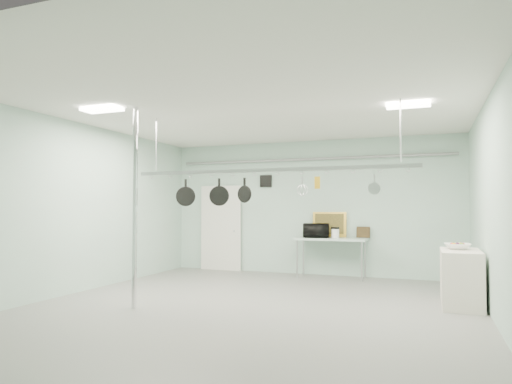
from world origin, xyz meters
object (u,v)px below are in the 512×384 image
at_px(fruit_bowl, 458,246).
at_px(coffee_canister, 335,233).
at_px(microwave, 316,231).
at_px(skillet_left, 186,192).
at_px(pot_rack, 266,168).
at_px(skillet_right, 244,190).
at_px(chrome_pole, 135,207).
at_px(skillet_mid, 219,192).
at_px(prep_table, 331,241).
at_px(side_cabinet, 461,278).

bearing_deg(fruit_bowl, coffee_canister, 140.00).
relative_size(microwave, skillet_left, 1.25).
xyz_separation_m(pot_rack, skillet_right, (-0.38, 0.00, -0.35)).
bearing_deg(chrome_pole, skillet_right, 30.70).
distance_m(microwave, fruit_bowl, 3.50).
bearing_deg(skillet_right, microwave, 99.56).
bearing_deg(fruit_bowl, skillet_mid, -162.09).
bearing_deg(coffee_canister, microwave, 177.57).
bearing_deg(microwave, skillet_mid, 62.76).
distance_m(skillet_mid, skillet_right, 0.46).
relative_size(prep_table, microwave, 2.76).
bearing_deg(prep_table, chrome_pole, -118.71).
bearing_deg(chrome_pole, skillet_mid, 40.53).
height_order(prep_table, skillet_mid, skillet_mid).
xyz_separation_m(side_cabinet, skillet_left, (-4.44, -1.10, 1.40)).
relative_size(chrome_pole, pot_rack, 0.67).
bearing_deg(side_cabinet, coffee_canister, 138.86).
xyz_separation_m(prep_table, coffee_canister, (0.11, -0.07, 0.18)).
bearing_deg(skillet_mid, skillet_left, 165.19).
distance_m(fruit_bowl, skillet_mid, 4.05).
bearing_deg(microwave, pot_rack, 77.28).
distance_m(prep_table, microwave, 0.41).
bearing_deg(skillet_left, chrome_pole, -131.28).
bearing_deg(skillet_mid, chrome_pole, -154.27).
height_order(side_cabinet, skillet_left, skillet_left).
bearing_deg(microwave, side_cabinet, 131.73).
distance_m(prep_table, side_cabinet, 3.39).
bearing_deg(skillet_mid, side_cabinet, 1.35).
distance_m(pot_rack, skillet_mid, 0.93).
relative_size(fruit_bowl, skillet_mid, 0.89).
bearing_deg(side_cabinet, microwave, 143.26).
distance_m(fruit_bowl, skillet_left, 4.66).
distance_m(skillet_left, skillet_mid, 0.64).
distance_m(prep_table, pot_rack, 3.61).
relative_size(prep_table, fruit_bowl, 3.92).
distance_m(prep_table, fruit_bowl, 3.27).
relative_size(chrome_pole, microwave, 5.52).
relative_size(side_cabinet, fruit_bowl, 2.94).
xyz_separation_m(pot_rack, skillet_left, (-1.49, 0.00, -0.38)).
height_order(skillet_left, skillet_mid, same).
height_order(prep_table, microwave, microwave).
height_order(pot_rack, skillet_mid, pot_rack).
bearing_deg(chrome_pole, microwave, 64.64).
bearing_deg(prep_table, skillet_mid, -110.71).
xyz_separation_m(prep_table, side_cabinet, (2.55, -2.20, -0.38)).
distance_m(microwave, skillet_left, 3.69).
bearing_deg(side_cabinet, skillet_left, -166.09).
bearing_deg(prep_table, skillet_left, -119.83).
bearing_deg(skillet_mid, pot_rack, -14.81).
xyz_separation_m(side_cabinet, skillet_right, (-3.33, -1.10, 1.43)).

